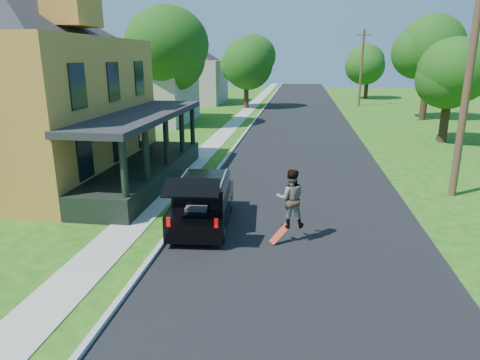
# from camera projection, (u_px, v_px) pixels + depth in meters

# --- Properties ---
(ground) EXTENTS (140.00, 140.00, 0.00)m
(ground) POSITION_uv_depth(u_px,v_px,m) (299.00, 250.00, 12.45)
(ground) COLOR #1C5010
(ground) RESTS_ON ground
(street) EXTENTS (8.00, 120.00, 0.02)m
(street) POSITION_uv_depth(u_px,v_px,m) (301.00, 133.00, 31.48)
(street) COLOR black
(street) RESTS_ON ground
(curb) EXTENTS (0.15, 120.00, 0.12)m
(curb) POSITION_uv_depth(u_px,v_px,m) (247.00, 132.00, 32.02)
(curb) COLOR #AAA9A4
(curb) RESTS_ON ground
(sidewalk) EXTENTS (1.30, 120.00, 0.03)m
(sidewalk) POSITION_uv_depth(u_px,v_px,m) (226.00, 131.00, 32.22)
(sidewalk) COLOR gray
(sidewalk) RESTS_ON ground
(front_walk) EXTENTS (6.50, 1.20, 0.03)m
(front_walk) POSITION_uv_depth(u_px,v_px,m) (90.00, 180.00, 19.43)
(front_walk) COLOR gray
(front_walk) RESTS_ON ground
(main_house) EXTENTS (15.56, 15.56, 10.10)m
(main_house) POSITION_uv_depth(u_px,v_px,m) (7.00, 68.00, 18.50)
(main_house) COLOR #C27E39
(main_house) RESTS_ON ground
(neighbor_house_mid) EXTENTS (12.78, 12.78, 8.30)m
(neighbor_house_mid) POSITION_uv_depth(u_px,v_px,m) (141.00, 72.00, 35.92)
(neighbor_house_mid) COLOR #A49D91
(neighbor_house_mid) RESTS_ON ground
(neighbor_house_far) EXTENTS (12.78, 12.78, 8.30)m
(neighbor_house_far) POSITION_uv_depth(u_px,v_px,m) (189.00, 67.00, 51.15)
(neighbor_house_far) COLOR #A49D91
(neighbor_house_far) RESTS_ON ground
(black_suv) EXTENTS (2.02, 4.56, 2.07)m
(black_suv) POSITION_uv_depth(u_px,v_px,m) (203.00, 202.00, 14.08)
(black_suv) COLOR black
(black_suv) RESTS_ON ground
(skateboarder) EXTENTS (0.94, 0.78, 1.78)m
(skateboarder) POSITION_uv_depth(u_px,v_px,m) (291.00, 198.00, 12.68)
(skateboarder) COLOR black
(skateboarder) RESTS_ON ground
(skateboard) EXTENTS (0.61, 0.45, 0.58)m
(skateboard) POSITION_uv_depth(u_px,v_px,m) (279.00, 235.00, 12.74)
(skateboard) COLOR red
(skateboard) RESTS_ON ground
(tree_left_mid) EXTENTS (7.87, 7.58, 9.57)m
(tree_left_mid) POSITION_uv_depth(u_px,v_px,m) (169.00, 47.00, 33.65)
(tree_left_mid) COLOR black
(tree_left_mid) RESTS_ON ground
(tree_left_far) EXTENTS (6.04, 6.04, 8.32)m
(tree_left_far) POSITION_uv_depth(u_px,v_px,m) (246.00, 58.00, 45.33)
(tree_left_far) COLOR black
(tree_left_far) RESTS_ON ground
(tree_right_near) EXTENTS (5.67, 5.94, 7.05)m
(tree_right_near) POSITION_uv_depth(u_px,v_px,m) (450.00, 70.00, 26.96)
(tree_right_near) COLOR black
(tree_right_near) RESTS_ON ground
(tree_right_mid) EXTENTS (5.61, 5.39, 9.07)m
(tree_right_mid) POSITION_uv_depth(u_px,v_px,m) (430.00, 47.00, 36.45)
(tree_right_mid) COLOR black
(tree_right_mid) RESTS_ON ground
(tree_right_far) EXTENTS (6.56, 6.72, 7.68)m
(tree_right_far) POSITION_uv_depth(u_px,v_px,m) (368.00, 61.00, 56.07)
(tree_right_far) COLOR black
(tree_right_far) RESTS_ON ground
(utility_pole_near) EXTENTS (1.80, 0.31, 8.90)m
(utility_pole_near) POSITION_uv_depth(u_px,v_px,m) (468.00, 79.00, 16.06)
(utility_pole_near) COLOR #4B3522
(utility_pole_near) RESTS_ON ground
(utility_pole_far) EXTENTS (1.60, 0.34, 8.30)m
(utility_pole_far) POSITION_uv_depth(u_px,v_px,m) (361.00, 67.00, 47.73)
(utility_pole_far) COLOR #4B3522
(utility_pole_far) RESTS_ON ground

